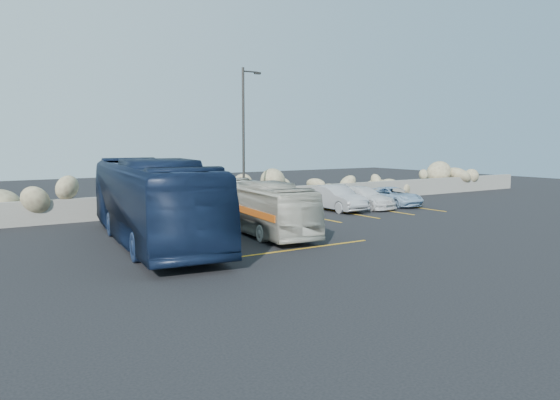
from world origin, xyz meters
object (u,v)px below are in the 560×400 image
vintage_bus (259,207)px  tour_coach (152,201)px  car_b (336,198)px  car_d (392,196)px  car_c (362,197)px  car_a (246,208)px  lamppost (244,137)px

vintage_bus → tour_coach: size_ratio=0.68×
tour_coach → vintage_bus: bearing=5.7°
car_b → car_d: (4.51, -0.10, -0.15)m
car_c → car_d: car_c is taller
car_b → car_c: car_b is taller
tour_coach → car_c: (14.69, 4.03, -1.04)m
vintage_bus → car_d: size_ratio=1.97×
vintage_bus → car_c: vintage_bus is taller
tour_coach → car_b: tour_coach is taller
tour_coach → car_c: size_ratio=2.69×
car_b → car_a: bearing=-176.9°
vintage_bus → tour_coach: 4.91m
vintage_bus → car_b: size_ratio=1.87×
car_d → vintage_bus: bearing=-162.1°
car_c → car_d: bearing=-8.0°
car_a → car_c: bearing=-0.1°
car_c → car_d: size_ratio=1.08×
tour_coach → car_a: bearing=38.2°
vintage_bus → car_c: bearing=30.6°
lamppost → car_c: bearing=-8.1°
lamppost → car_b: (5.50, -1.09, -3.56)m
tour_coach → lamppost: bearing=43.4°
vintage_bus → car_d: 12.91m
lamppost → vintage_bus: 6.52m
lamppost → vintage_bus: size_ratio=0.96×
car_a → vintage_bus: bearing=-113.3°
tour_coach → car_b: bearing=25.3°
tour_coach → car_c: 15.27m
car_b → tour_coach: bearing=-161.0°
vintage_bus → car_a: 4.33m
car_b → vintage_bus: bearing=-150.3°
car_a → car_d: 10.64m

